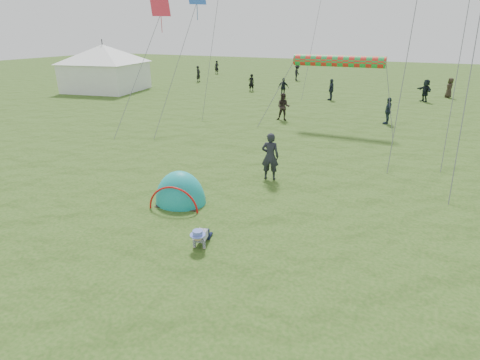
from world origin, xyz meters
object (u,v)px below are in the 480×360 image
at_px(popup_tent, 181,202).
at_px(standing_adult, 270,156).
at_px(event_marquee, 105,66).
at_px(crawling_toddler, 201,236).

bearing_deg(popup_tent, standing_adult, 47.72).
xyz_separation_m(popup_tent, event_marquee, (-20.53, 18.39, 2.26)).
relative_size(popup_tent, event_marquee, 0.34).
bearing_deg(event_marquee, crawling_toddler, -52.81).
bearing_deg(popup_tent, event_marquee, 126.31).
height_order(crawling_toddler, event_marquee, event_marquee).
height_order(crawling_toddler, standing_adult, standing_adult).
distance_m(popup_tent, standing_adult, 3.95).
bearing_deg(event_marquee, standing_adult, -44.46).
relative_size(crawling_toddler, standing_adult, 0.41).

